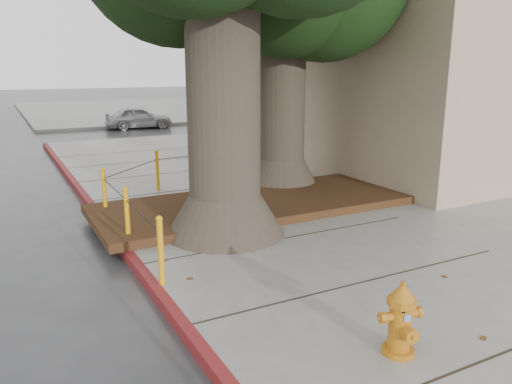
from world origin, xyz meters
The scene contains 12 objects.
ground centered at (0.00, 0.00, 0.00)m, with size 140.00×140.00×0.00m, color #28282B.
sidewalk_main centered at (6.00, 2.50, 0.07)m, with size 16.00×26.00×0.15m, color slate.
sidewalk_far centered at (6.00, 30.00, 0.07)m, with size 16.00×20.00×0.15m, color slate.
curb_red centered at (-2.00, 2.50, 0.07)m, with size 0.14×26.00×0.16m, color maroon.
planter_bed centered at (0.90, 3.90, 0.23)m, with size 6.40×2.60×0.16m, color black.
building_corner centered at (10.00, 8.50, 5.00)m, with size 12.00×13.00×10.00m, color tan.
building_side_white centered at (16.00, 26.00, 4.50)m, with size 10.00×10.00×9.00m, color silver.
building_side_grey centered at (22.00, 32.00, 6.00)m, with size 12.00×14.00×12.00m, color slate.
bollard_ring centered at (-0.87, 4.38, 0.66)m, with size 3.79×5.39×0.95m.
fire_hydrant centered at (-0.31, -1.51, 0.53)m, with size 0.41×0.39×0.78m.
car_silver centered at (2.68, 19.55, 0.54)m, with size 1.28×3.17×1.08m, color #B6B7BC.
car_red centered at (8.92, 19.61, 0.58)m, with size 1.24×3.55×1.17m, color maroon.
Camera 1 is at (-3.65, -4.79, 2.94)m, focal length 35.00 mm.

